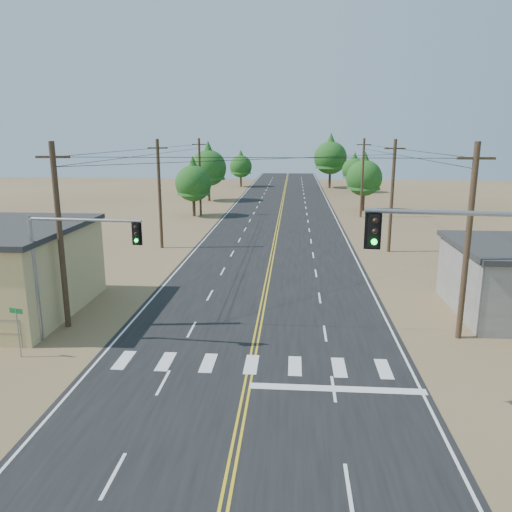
# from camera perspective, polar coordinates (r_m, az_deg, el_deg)

# --- Properties ---
(ground) EXTENTS (220.00, 220.00, 0.00)m
(ground) POSITION_cam_1_polar(r_m,az_deg,el_deg) (16.67, -3.11, -24.36)
(ground) COLOR #937A4F
(ground) RESTS_ON ground
(road) EXTENTS (15.00, 200.00, 0.02)m
(road) POSITION_cam_1_polar(r_m,az_deg,el_deg) (44.26, 1.88, 0.17)
(road) COLOR black
(road) RESTS_ON ground
(utility_pole_left_near) EXTENTS (1.80, 0.30, 10.00)m
(utility_pole_left_near) POSITION_cam_1_polar(r_m,az_deg,el_deg) (28.36, -21.49, 2.20)
(utility_pole_left_near) COLOR #4C3826
(utility_pole_left_near) RESTS_ON ground
(utility_pole_left_mid) EXTENTS (1.80, 0.30, 10.00)m
(utility_pole_left_mid) POSITION_cam_1_polar(r_m,az_deg,el_deg) (46.96, -10.96, 7.04)
(utility_pole_left_mid) COLOR #4C3826
(utility_pole_left_mid) RESTS_ON ground
(utility_pole_left_far) EXTENTS (1.80, 0.30, 10.00)m
(utility_pole_left_far) POSITION_cam_1_polar(r_m,az_deg,el_deg) (66.38, -6.43, 9.03)
(utility_pole_left_far) COLOR #4C3826
(utility_pole_left_far) RESTS_ON ground
(utility_pole_right_near) EXTENTS (1.80, 0.30, 10.00)m
(utility_pole_right_near) POSITION_cam_1_polar(r_m,az_deg,el_deg) (26.98, 23.04, 1.52)
(utility_pole_right_near) COLOR #4C3826
(utility_pole_right_near) RESTS_ON ground
(utility_pole_right_mid) EXTENTS (1.80, 0.30, 10.00)m
(utility_pole_right_mid) POSITION_cam_1_polar(r_m,az_deg,el_deg) (46.14, 15.28, 6.69)
(utility_pole_right_mid) COLOR #4C3826
(utility_pole_right_mid) RESTS_ON ground
(utility_pole_right_far) EXTENTS (1.80, 0.30, 10.00)m
(utility_pole_right_far) POSITION_cam_1_polar(r_m,az_deg,el_deg) (65.80, 12.07, 8.78)
(utility_pole_right_far) COLOR #4C3826
(utility_pole_right_far) RESTS_ON ground
(signal_mast_left) EXTENTS (5.81, 0.73, 6.52)m
(signal_mast_left) POSITION_cam_1_polar(r_m,az_deg,el_deg) (26.12, -21.00, -0.18)
(signal_mast_left) COLOR gray
(signal_mast_left) RESTS_ON ground
(signal_mast_right) EXTENTS (6.80, 1.02, 7.89)m
(signal_mast_right) POSITION_cam_1_polar(r_m,az_deg,el_deg) (19.32, 26.17, -2.51)
(signal_mast_right) COLOR gray
(signal_mast_right) RESTS_ON ground
(street_sign) EXTENTS (0.71, 0.20, 2.44)m
(street_sign) POSITION_cam_1_polar(r_m,az_deg,el_deg) (26.08, -25.60, -7.10)
(street_sign) COLOR gray
(street_sign) RESTS_ON ground
(tree_left_near) EXTENTS (4.68, 4.68, 7.80)m
(tree_left_near) POSITION_cam_1_polar(r_m,az_deg,el_deg) (65.71, -7.19, 8.66)
(tree_left_near) COLOR #3F2D1E
(tree_left_near) RESTS_ON ground
(tree_left_mid) EXTENTS (5.75, 5.75, 9.58)m
(tree_left_mid) POSITION_cam_1_polar(r_m,az_deg,el_deg) (81.56, -5.46, 10.40)
(tree_left_mid) COLOR #3F2D1E
(tree_left_mid) RESTS_ON ground
(tree_left_far) EXTENTS (4.56, 4.56, 7.59)m
(tree_left_far) POSITION_cam_1_polar(r_m,az_deg,el_deg) (104.32, -1.75, 10.45)
(tree_left_far) COLOR #3F2D1E
(tree_left_far) RESTS_ON ground
(tree_right_near) EXTENTS (4.98, 4.98, 8.30)m
(tree_right_near) POSITION_cam_1_polar(r_m,az_deg,el_deg) (71.79, 12.27, 9.11)
(tree_right_near) COLOR #3F2D1E
(tree_right_near) RESTS_ON ground
(tree_right_mid) EXTENTS (4.48, 4.48, 7.47)m
(tree_right_mid) POSITION_cam_1_polar(r_m,az_deg,el_deg) (95.68, 11.17, 9.89)
(tree_right_mid) COLOR #3F2D1E
(tree_right_mid) RESTS_ON ground
(tree_right_far) EXTENTS (6.55, 6.55, 10.92)m
(tree_right_far) POSITION_cam_1_polar(r_m,az_deg,el_deg) (103.12, 8.52, 11.41)
(tree_right_far) COLOR #3F2D1E
(tree_right_far) RESTS_ON ground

